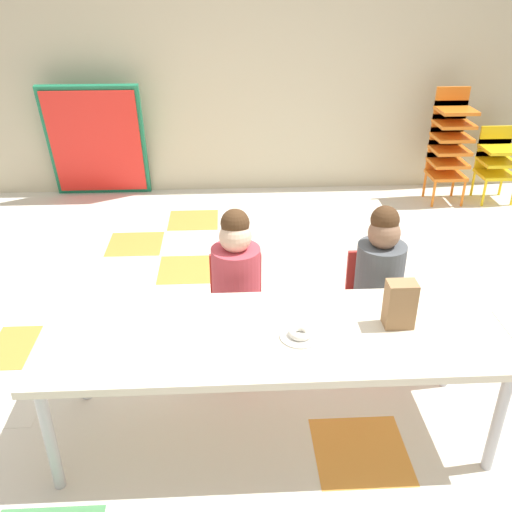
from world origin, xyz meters
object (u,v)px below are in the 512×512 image
object	(u,v)px
folded_activity_table	(96,142)
kid_chair_orange_stack	(450,141)
seated_child_middle_seat	(379,270)
craft_table	(274,340)
kid_chair_yellow_stack	(497,159)
paper_plate_near_edge	(300,336)
donut_powdered_on_plate	(300,332)
seated_child_near_camera	(236,274)
paper_bag_brown	(400,304)

from	to	relation	value
folded_activity_table	kid_chair_orange_stack	bearing A→B (deg)	-4.46
seated_child_middle_seat	folded_activity_table	xyz separation A→B (m)	(-2.01, 2.58, -0.02)
craft_table	kid_chair_yellow_stack	bearing A→B (deg)	51.27
craft_table	paper_plate_near_edge	size ratio (longest dim) A/B	11.45
kid_chair_yellow_stack	donut_powdered_on_plate	size ratio (longest dim) A/B	6.38
kid_chair_yellow_stack	seated_child_near_camera	bearing A→B (deg)	-136.81
seated_child_near_camera	kid_chair_orange_stack	bearing A→B (deg)	49.28
seated_child_near_camera	kid_chair_yellow_stack	size ratio (longest dim) A/B	1.35
seated_child_middle_seat	paper_bag_brown	world-z (taller)	seated_child_middle_seat
kid_chair_orange_stack	paper_bag_brown	size ratio (longest dim) A/B	4.73
donut_powdered_on_plate	seated_child_middle_seat	bearing A→B (deg)	50.53
seated_child_middle_seat	kid_chair_yellow_stack	world-z (taller)	seated_child_middle_seat
paper_plate_near_edge	donut_powdered_on_plate	bearing A→B (deg)	0.00
folded_activity_table	paper_plate_near_edge	bearing A→B (deg)	-64.73
paper_plate_near_edge	donut_powdered_on_plate	size ratio (longest dim) A/B	1.69
paper_bag_brown	paper_plate_near_edge	xyz separation A→B (m)	(-0.45, -0.07, -0.11)
kid_chair_yellow_stack	paper_plate_near_edge	bearing A→B (deg)	-126.94
paper_bag_brown	paper_plate_near_edge	bearing A→B (deg)	-171.32
kid_chair_yellow_stack	folded_activity_table	bearing A→B (deg)	176.09
craft_table	donut_powdered_on_plate	bearing A→B (deg)	-21.07
seated_child_near_camera	donut_powdered_on_plate	bearing A→B (deg)	-66.52
folded_activity_table	seated_child_near_camera	bearing A→B (deg)	-64.31
kid_chair_orange_stack	donut_powdered_on_plate	size ratio (longest dim) A/B	9.75
seated_child_middle_seat	folded_activity_table	size ratio (longest dim) A/B	0.84
paper_bag_brown	seated_child_middle_seat	bearing A→B (deg)	83.88
paper_bag_brown	paper_plate_near_edge	size ratio (longest dim) A/B	1.22
donut_powdered_on_plate	folded_activity_table	bearing A→B (deg)	115.27
seated_child_middle_seat	paper_bag_brown	distance (m)	0.57
kid_chair_orange_stack	donut_powdered_on_plate	world-z (taller)	kid_chair_orange_stack
seated_child_middle_seat	craft_table	bearing A→B (deg)	-137.27
seated_child_middle_seat	kid_chair_yellow_stack	bearing A→B (deg)	53.75
paper_bag_brown	seated_child_near_camera	bearing A→B (deg)	142.60
seated_child_near_camera	paper_bag_brown	xyz separation A→B (m)	(0.71, -0.55, 0.13)
kid_chair_yellow_stack	paper_bag_brown	xyz separation A→B (m)	(-1.77, -2.87, 0.29)
folded_activity_table	paper_plate_near_edge	distance (m)	3.54
kid_chair_yellow_stack	folded_activity_table	xyz separation A→B (m)	(-3.72, 0.25, 0.14)
folded_activity_table	craft_table	bearing A→B (deg)	-66.11
seated_child_middle_seat	kid_chair_orange_stack	world-z (taller)	kid_chair_orange_stack
paper_plate_near_edge	craft_table	bearing A→B (deg)	158.93
kid_chair_yellow_stack	paper_plate_near_edge	distance (m)	3.69
seated_child_middle_seat	seated_child_near_camera	bearing A→B (deg)	180.00
donut_powdered_on_plate	craft_table	bearing A→B (deg)	158.93
folded_activity_table	paper_bag_brown	size ratio (longest dim) A/B	4.94
kid_chair_orange_stack	kid_chair_yellow_stack	bearing A→B (deg)	-0.12
kid_chair_yellow_stack	donut_powdered_on_plate	world-z (taller)	kid_chair_yellow_stack
craft_table	seated_child_near_camera	bearing A→B (deg)	105.14
seated_child_near_camera	kid_chair_yellow_stack	xyz separation A→B (m)	(2.48, 2.33, -0.16)
folded_activity_table	paper_bag_brown	world-z (taller)	folded_activity_table
seated_child_near_camera	donut_powdered_on_plate	world-z (taller)	seated_child_near_camera
seated_child_middle_seat	kid_chair_yellow_stack	xyz separation A→B (m)	(1.71, 2.33, -0.16)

